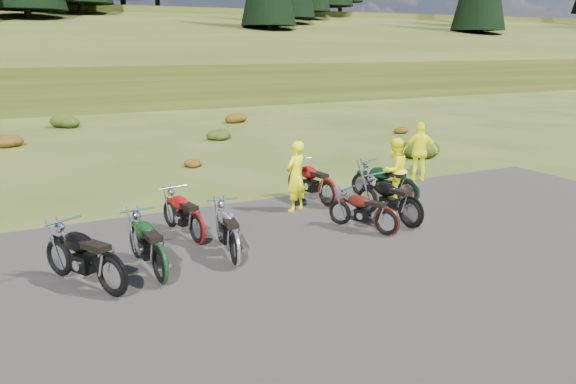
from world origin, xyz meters
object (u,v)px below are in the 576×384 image
motorcycle_0 (114,298)px  motorcycle_3 (236,267)px  motorcycle_7 (406,206)px  person_middle (296,177)px

motorcycle_0 → motorcycle_3: size_ratio=1.09×
motorcycle_0 → motorcycle_7: bearing=-102.7°
motorcycle_3 → motorcycle_7: bearing=-62.5°
motorcycle_7 → person_middle: 3.20m
motorcycle_3 → motorcycle_7: 6.06m
motorcycle_7 → person_middle: person_middle is taller
person_middle → motorcycle_0: bearing=5.8°
person_middle → motorcycle_3: bearing=19.5°
motorcycle_3 → motorcycle_7: (5.74, 1.96, 0.00)m
motorcycle_7 → person_middle: size_ratio=1.15×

